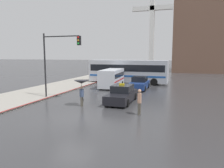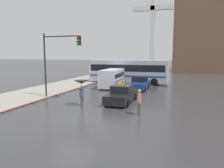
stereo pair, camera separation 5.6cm
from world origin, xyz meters
name	(u,v)px [view 1 (the left image)]	position (x,y,z in m)	size (l,w,h in m)	color
ground_plane	(72,119)	(0.00, 0.00, 0.00)	(300.00, 300.00, 0.00)	#38383A
taxi	(122,94)	(1.70, 5.67, 0.67)	(1.91, 4.69, 1.63)	black
sedan_red	(139,83)	(1.79, 13.16, 0.68)	(1.91, 4.40, 1.49)	navy
ambulance_van	(112,77)	(-1.79, 13.69, 1.24)	(2.35, 5.73, 2.22)	silver
city_bus	(128,71)	(-0.77, 17.99, 1.82)	(11.05, 2.86, 3.27)	#B2B7C1
pedestrian_with_umbrella	(82,85)	(-0.92, 3.30, 1.69)	(1.15, 1.15, 2.05)	#4C473D
pedestrian_man	(139,100)	(3.86, 2.18, 1.03)	(0.34, 0.43, 1.75)	#4C473D
traffic_light	(58,54)	(-4.14, 5.30, 4.13)	(3.73, 0.38, 5.94)	black
monument_cross	(152,23)	(0.19, 34.65, 10.64)	(8.25, 0.90, 18.75)	white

